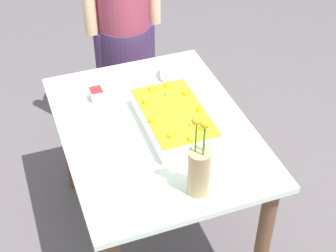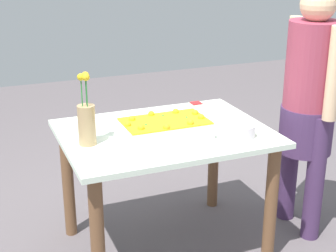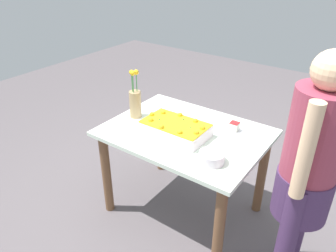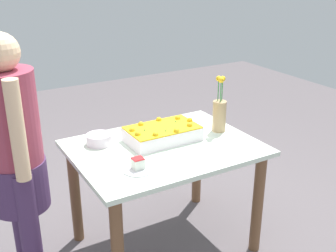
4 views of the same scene
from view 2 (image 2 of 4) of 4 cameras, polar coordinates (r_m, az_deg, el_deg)
name	(u,v)px [view 2 (image 2 of 4)]	position (r m, az deg, el deg)	size (l,w,h in m)	color
ground_plane	(165,245)	(3.16, -0.33, -13.10)	(8.00, 8.00, 0.00)	#60585B
dining_table	(165,153)	(2.87, -0.35, -3.05)	(1.13, 0.85, 0.73)	white
sheet_cake	(165,128)	(2.73, -0.34, -0.25)	(0.46, 0.27, 0.11)	white
serving_plate_with_slice	(196,111)	(3.10, 3.12, 1.70)	(0.18, 0.18, 0.07)	white
cake_knife	(105,122)	(2.98, -6.97, 0.49)	(0.20, 0.02, 0.00)	silver
flower_vase	(87,121)	(2.63, -9.01, 0.57)	(0.09, 0.09, 0.38)	tan
fruit_bowl	(240,131)	(2.76, 7.98, -0.51)	(0.16, 0.16, 0.07)	silver
person_standing	(309,98)	(3.11, 15.36, 3.02)	(0.31, 0.45, 1.49)	#4A3059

